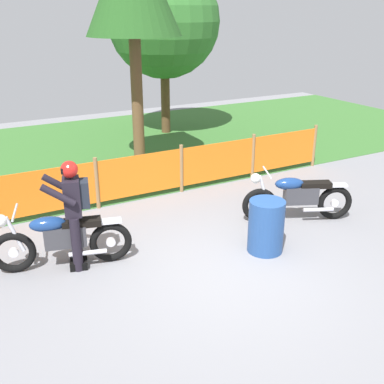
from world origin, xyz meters
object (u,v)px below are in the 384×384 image
Objects in this scene: motorcycle_trailing at (297,196)px; rider_lead at (74,208)px; motorcycle_lead at (61,238)px; oil_drum at (266,226)px.

motorcycle_trailing is 1.15× the size of rider_lead.
oil_drum is (3.03, -1.08, -0.04)m from motorcycle_lead.
motorcycle_lead is at bearing 160.45° from oil_drum.
rider_lead reaches higher than oil_drum.
oil_drum is at bearing 53.20° from motorcycle_trailing.
oil_drum is at bearing 175.19° from rider_lead.
motorcycle_lead is at bearing 18.97° from motorcycle_trailing.
oil_drum is at bearing 175.57° from motorcycle_lead.
rider_lead is at bearing 160.08° from oil_drum.
oil_drum is (-1.23, -0.68, -0.04)m from motorcycle_trailing.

